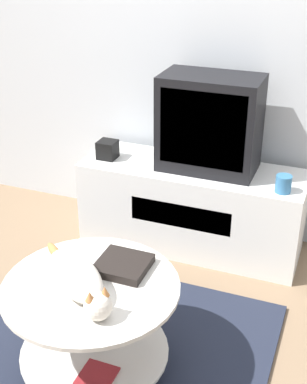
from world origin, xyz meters
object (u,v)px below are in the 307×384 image
(tv, at_px, (210,123))
(dvd_box, at_px, (123,265))
(speaker, at_px, (108,150))
(cat, at_px, (78,279))

(tv, relative_size, dvd_box, 2.55)
(speaker, height_order, cat, speaker)
(speaker, distance_m, cat, 1.24)
(speaker, bearing_deg, tv, 7.39)
(tv, distance_m, speaker, 0.65)
(speaker, relative_size, cat, 0.22)
(tv, xyz_separation_m, cat, (-0.18, -1.24, -0.27))
(dvd_box, bearing_deg, cat, -118.16)
(speaker, bearing_deg, cat, -69.93)
(tv, distance_m, cat, 1.28)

